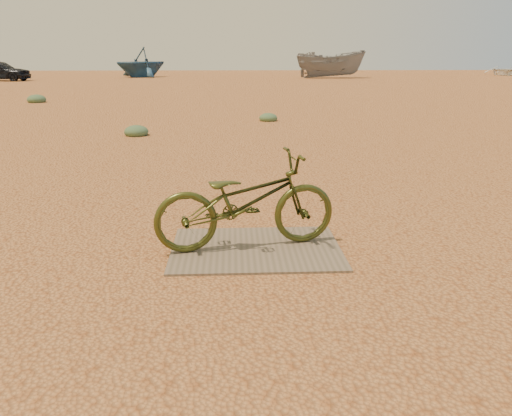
{
  "coord_description": "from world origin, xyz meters",
  "views": [
    {
      "loc": [
        0.01,
        -5.08,
        1.85
      ],
      "look_at": [
        0.23,
        -0.49,
        0.43
      ],
      "focal_mm": 35.0,
      "sensor_mm": 36.0,
      "label": 1
    }
  ],
  "objects_px": {
    "bicycle": "(246,201)",
    "boat_far_right": "(503,70)",
    "plywood_board": "(256,248)",
    "boat_far_left": "(141,62)",
    "boat_mid_right": "(331,64)"
  },
  "relations": [
    {
      "from": "boat_far_left",
      "to": "boat_far_right",
      "type": "bearing_deg",
      "value": 50.5
    },
    {
      "from": "plywood_board",
      "to": "boat_far_left",
      "type": "bearing_deg",
      "value": 101.18
    },
    {
      "from": "boat_far_right",
      "to": "boat_far_left",
      "type": "bearing_deg",
      "value": -157.45
    },
    {
      "from": "plywood_board",
      "to": "boat_far_right",
      "type": "height_order",
      "value": "boat_far_right"
    },
    {
      "from": "bicycle",
      "to": "boat_far_left",
      "type": "distance_m",
      "value": 41.25
    },
    {
      "from": "plywood_board",
      "to": "boat_mid_right",
      "type": "xyz_separation_m",
      "value": [
        8.03,
        38.19,
        1.1
      ]
    },
    {
      "from": "boat_far_left",
      "to": "boat_mid_right",
      "type": "relative_size",
      "value": 0.84
    },
    {
      "from": "boat_mid_right",
      "to": "boat_far_right",
      "type": "relative_size",
      "value": 1.37
    },
    {
      "from": "bicycle",
      "to": "boat_far_left",
      "type": "bearing_deg",
      "value": -0.28
    },
    {
      "from": "plywood_board",
      "to": "boat_far_right",
      "type": "distance_m",
      "value": 50.47
    },
    {
      "from": "bicycle",
      "to": "boat_mid_right",
      "type": "relative_size",
      "value": 0.31
    },
    {
      "from": "plywood_board",
      "to": "bicycle",
      "type": "bearing_deg",
      "value": 158.19
    },
    {
      "from": "plywood_board",
      "to": "boat_mid_right",
      "type": "height_order",
      "value": "boat_mid_right"
    },
    {
      "from": "bicycle",
      "to": "boat_far_right",
      "type": "relative_size",
      "value": 0.43
    },
    {
      "from": "boat_far_left",
      "to": "boat_mid_right",
      "type": "bearing_deg",
      "value": 37.26
    }
  ]
}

